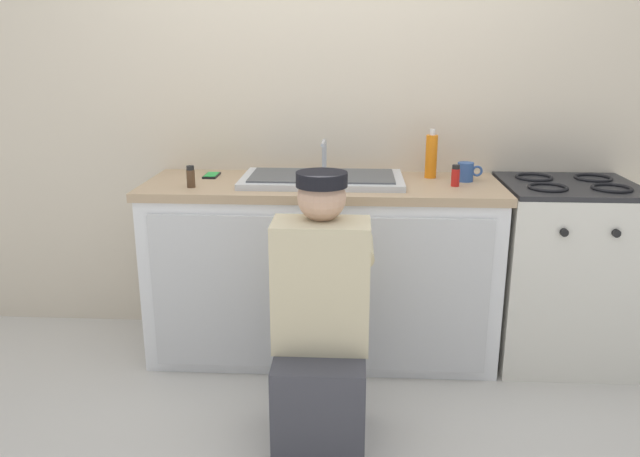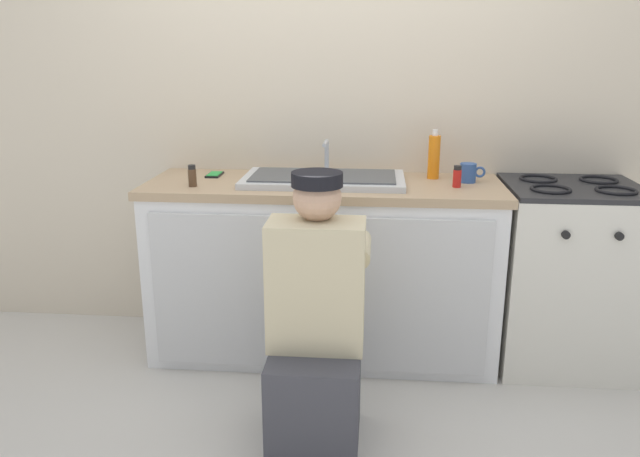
# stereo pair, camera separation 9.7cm
# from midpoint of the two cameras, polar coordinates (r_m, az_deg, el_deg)

# --- Properties ---
(ground_plane) EXTENTS (12.00, 12.00, 0.00)m
(ground_plane) POSITION_cam_midpoint_polar(r_m,az_deg,el_deg) (3.16, 0.74, -13.33)
(ground_plane) COLOR beige
(back_wall) EXTENTS (6.00, 0.10, 2.50)m
(back_wall) POSITION_cam_midpoint_polar(r_m,az_deg,el_deg) (3.42, 1.69, 11.00)
(back_wall) COLOR beige
(back_wall) RESTS_ON ground_plane
(counter_cabinet) EXTENTS (1.73, 0.62, 0.87)m
(counter_cabinet) POSITION_cam_midpoint_polar(r_m,az_deg,el_deg) (3.24, 1.17, -4.07)
(counter_cabinet) COLOR white
(counter_cabinet) RESTS_ON ground_plane
(countertop) EXTENTS (1.77, 0.62, 0.04)m
(countertop) POSITION_cam_midpoint_polar(r_m,az_deg,el_deg) (3.12, 1.23, 3.87)
(countertop) COLOR tan
(countertop) RESTS_ON counter_cabinet
(sink_double_basin) EXTENTS (0.80, 0.44, 0.19)m
(sink_double_basin) POSITION_cam_midpoint_polar(r_m,az_deg,el_deg) (3.12, 1.24, 4.60)
(sink_double_basin) COLOR silver
(sink_double_basin) RESTS_ON countertop
(stove_range) EXTENTS (0.65, 0.62, 0.94)m
(stove_range) POSITION_cam_midpoint_polar(r_m,az_deg,el_deg) (3.39, 22.26, -3.93)
(stove_range) COLOR silver
(stove_range) RESTS_ON ground_plane
(plumber_person) EXTENTS (0.42, 0.61, 1.10)m
(plumber_person) POSITION_cam_midpoint_polar(r_m,az_deg,el_deg) (2.53, 0.73, -9.57)
(plumber_person) COLOR #3F3F47
(plumber_person) RESTS_ON ground_plane
(cell_phone) EXTENTS (0.07, 0.14, 0.01)m
(cell_phone) POSITION_cam_midpoint_polar(r_m,az_deg,el_deg) (3.32, -8.79, 4.89)
(cell_phone) COLOR black
(cell_phone) RESTS_ON countertop
(coffee_mug) EXTENTS (0.13, 0.08, 0.09)m
(coffee_mug) POSITION_cam_midpoint_polar(r_m,az_deg,el_deg) (3.21, 14.28, 4.96)
(coffee_mug) COLOR #335699
(coffee_mug) RESTS_ON countertop
(soap_bottle_orange) EXTENTS (0.06, 0.06, 0.25)m
(soap_bottle_orange) POSITION_cam_midpoint_polar(r_m,az_deg,el_deg) (3.25, 11.23, 6.47)
(soap_bottle_orange) COLOR orange
(soap_bottle_orange) RESTS_ON countertop
(spice_bottle_red) EXTENTS (0.04, 0.04, 0.10)m
(spice_bottle_red) POSITION_cam_midpoint_polar(r_m,az_deg,el_deg) (3.08, 13.32, 4.62)
(spice_bottle_red) COLOR red
(spice_bottle_red) RESTS_ON countertop
(spice_bottle_pepper) EXTENTS (0.04, 0.04, 0.10)m
(spice_bottle_pepper) POSITION_cam_midpoint_polar(r_m,az_deg,el_deg) (3.07, -10.71, 4.73)
(spice_bottle_pepper) COLOR #513823
(spice_bottle_pepper) RESTS_ON countertop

